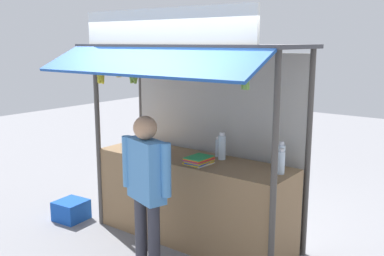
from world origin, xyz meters
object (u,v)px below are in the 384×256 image
(magazine_stack_mid_left, at_px, (199,160))
(water_bottle_mid_right, at_px, (281,162))
(water_bottle_far_right, at_px, (281,156))
(banana_bunch_rightmost, at_px, (119,71))
(plastic_crate, at_px, (71,210))
(banana_bunch_inner_right, at_px, (101,76))
(banana_bunch_leftmost, at_px, (246,82))
(water_bottle_far_left, at_px, (218,147))
(banana_bunch_inner_left, at_px, (134,76))
(vendor_person, at_px, (146,180))
(magazine_stack_front_right, at_px, (151,153))
(water_bottle_left, at_px, (222,147))

(magazine_stack_mid_left, bearing_deg, water_bottle_mid_right, 13.26)
(water_bottle_far_right, xyz_separation_m, banana_bunch_rightmost, (-1.67, -0.67, 0.84))
(water_bottle_far_right, bearing_deg, plastic_crate, -164.30)
(water_bottle_mid_right, relative_size, banana_bunch_rightmost, 1.11)
(water_bottle_mid_right, bearing_deg, water_bottle_far_right, 116.01)
(water_bottle_mid_right, height_order, banana_bunch_inner_right, banana_bunch_inner_right)
(banana_bunch_leftmost, bearing_deg, plastic_crate, -178.69)
(banana_bunch_leftmost, relative_size, plastic_crate, 0.74)
(water_bottle_far_left, bearing_deg, banana_bunch_inner_right, -149.55)
(banana_bunch_inner_right, bearing_deg, plastic_crate, -174.70)
(banana_bunch_leftmost, xyz_separation_m, plastic_crate, (-2.54, -0.06, -1.81))
(banana_bunch_inner_left, xyz_separation_m, plastic_crate, (-1.14, -0.06, -1.79))
(vendor_person, bearing_deg, water_bottle_mid_right, 60.89)
(banana_bunch_leftmost, bearing_deg, banana_bunch_rightmost, 179.97)
(magazine_stack_front_right, relative_size, banana_bunch_inner_right, 0.91)
(magazine_stack_front_right, bearing_deg, plastic_crate, -167.65)
(plastic_crate, bearing_deg, water_bottle_far_right, 15.70)
(water_bottle_far_left, bearing_deg, magazine_stack_front_right, -141.21)
(water_bottle_mid_right, bearing_deg, banana_bunch_leftmost, -105.35)
(water_bottle_left, xyz_separation_m, water_bottle_far_right, (0.69, 0.06, -0.01))
(banana_bunch_rightmost, distance_m, banana_bunch_inner_right, 0.31)
(water_bottle_mid_right, xyz_separation_m, magazine_stack_front_right, (-1.49, -0.30, -0.08))
(banana_bunch_inner_left, bearing_deg, banana_bunch_inner_right, -179.91)
(magazine_stack_front_right, height_order, banana_bunch_leftmost, banana_bunch_leftmost)
(water_bottle_left, relative_size, plastic_crate, 0.85)
(vendor_person, bearing_deg, water_bottle_left, 96.47)
(water_bottle_left, bearing_deg, plastic_crate, -160.73)
(banana_bunch_inner_left, height_order, plastic_crate, banana_bunch_inner_left)
(vendor_person, bearing_deg, magazine_stack_mid_left, 98.97)
(banana_bunch_rightmost, bearing_deg, vendor_person, -28.34)
(water_bottle_far_right, xyz_separation_m, vendor_person, (-0.89, -1.09, -0.16))
(magazine_stack_mid_left, bearing_deg, plastic_crate, -168.87)
(water_bottle_far_left, xyz_separation_m, vendor_person, (-0.09, -1.11, -0.13))
(magazine_stack_mid_left, bearing_deg, water_bottle_left, 73.22)
(banana_bunch_inner_left, relative_size, vendor_person, 0.18)
(water_bottle_far_left, bearing_deg, water_bottle_mid_right, -11.89)
(water_bottle_left, distance_m, plastic_crate, 2.25)
(water_bottle_far_right, distance_m, banana_bunch_inner_left, 1.78)
(magazine_stack_mid_left, height_order, banana_bunch_inner_left, banana_bunch_inner_left)
(magazine_stack_front_right, xyz_separation_m, magazine_stack_mid_left, (0.62, 0.10, 0.00))
(magazine_stack_mid_left, bearing_deg, banana_bunch_leftmost, -22.12)
(magazine_stack_mid_left, bearing_deg, banana_bunch_inner_right, -165.90)
(water_bottle_far_right, height_order, magazine_stack_front_right, water_bottle_far_right)
(water_bottle_far_left, distance_m, water_bottle_mid_right, 0.90)
(magazine_stack_front_right, distance_m, banana_bunch_rightmost, 0.99)
(water_bottle_left, xyz_separation_m, magazine_stack_mid_left, (-0.09, -0.31, -0.10))
(water_bottle_left, relative_size, water_bottle_far_left, 1.36)
(water_bottle_far_right, xyz_separation_m, banana_bunch_leftmost, (-0.06, -0.67, 0.82))
(banana_bunch_inner_left, height_order, vendor_person, banana_bunch_inner_left)
(water_bottle_far_left, xyz_separation_m, water_bottle_far_right, (0.80, -0.02, 0.03))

